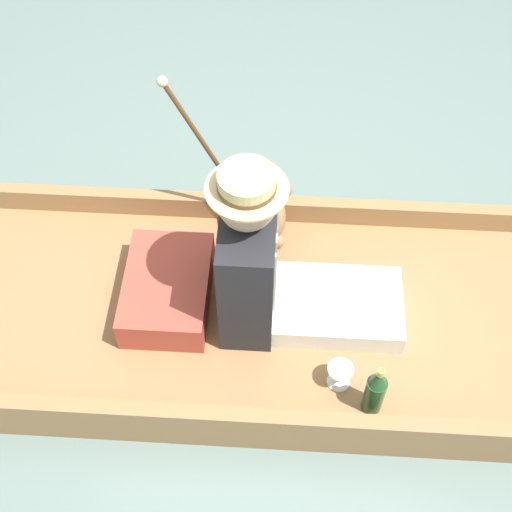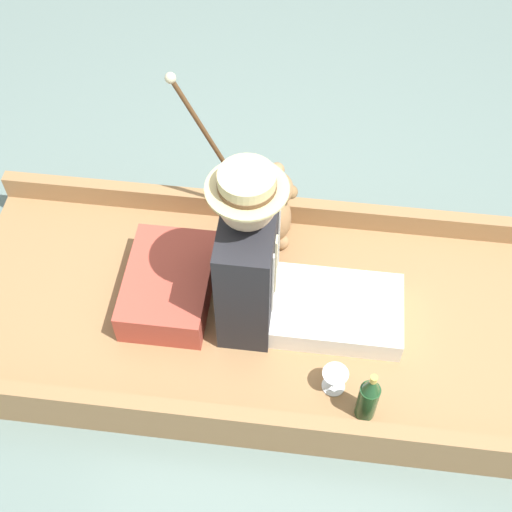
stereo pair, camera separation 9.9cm
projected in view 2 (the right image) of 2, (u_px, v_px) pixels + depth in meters
ground_plane at (273, 328)px, 3.13m from camera, size 16.00×16.00×0.00m
punt_boat at (274, 319)px, 3.07m from camera, size 1.12×2.68×0.25m
seat_cushion at (169, 285)px, 3.02m from camera, size 0.50×0.35×0.16m
seated_person at (272, 270)px, 2.79m from camera, size 0.40×0.79×0.83m
teddy_bear at (275, 209)px, 3.11m from camera, size 0.30×0.17×0.42m
wine_glass at (335, 377)px, 2.76m from camera, size 0.10×0.10×0.11m
walking_cane at (214, 147)px, 2.92m from camera, size 0.04×0.40×0.86m
champagne_bottle at (369, 397)px, 2.65m from camera, size 0.08×0.08×0.29m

